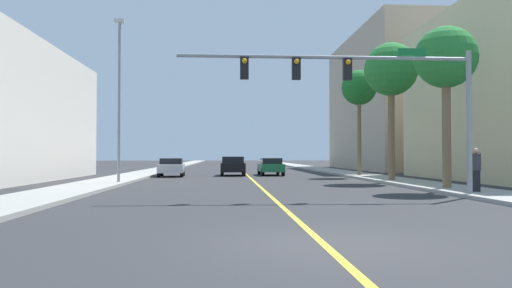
# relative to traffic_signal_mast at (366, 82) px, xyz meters

# --- Properties ---
(ground) EXTENTS (192.00, 192.00, 0.00)m
(ground) POSITION_rel_traffic_signal_mast_xyz_m (-3.58, 32.70, -4.45)
(ground) COLOR #2D2D30
(sidewalk_left) EXTENTS (2.92, 168.00, 0.15)m
(sidewalk_left) POSITION_rel_traffic_signal_mast_xyz_m (-12.30, 32.70, -4.37)
(sidewalk_left) COLOR #9E9B93
(sidewalk_left) RESTS_ON ground
(sidewalk_right) EXTENTS (2.92, 168.00, 0.15)m
(sidewalk_right) POSITION_rel_traffic_signal_mast_xyz_m (5.15, 32.70, -4.37)
(sidewalk_right) COLOR #9E9B93
(sidewalk_right) RESTS_ON ground
(lane_marking_center) EXTENTS (0.16, 144.00, 0.01)m
(lane_marking_center) POSITION_rel_traffic_signal_mast_xyz_m (-3.58, 32.70, -4.44)
(lane_marking_center) COLOR yellow
(lane_marking_center) RESTS_ON ground
(building_right_far) EXTENTS (12.56, 23.48, 15.43)m
(building_right_far) POSITION_rel_traffic_signal_mast_xyz_m (15.40, 36.76, 3.27)
(building_right_far) COLOR tan
(building_right_far) RESTS_ON ground
(traffic_signal_mast) EXTENTS (11.40, 0.36, 5.63)m
(traffic_signal_mast) POSITION_rel_traffic_signal_mast_xyz_m (0.00, 0.00, 0.00)
(traffic_signal_mast) COLOR gray
(traffic_signal_mast) RESTS_ON sidewalk_right
(street_lamp) EXTENTS (0.56, 0.28, 9.16)m
(street_lamp) POSITION_rel_traffic_signal_mast_xyz_m (-11.34, 9.36, 0.72)
(street_lamp) COLOR gray
(street_lamp) RESTS_ON sidewalk_left
(palm_near) EXTENTS (2.83, 2.83, 7.42)m
(palm_near) POSITION_rel_traffic_signal_mast_xyz_m (4.75, 3.36, 1.58)
(palm_near) COLOR brown
(palm_near) RESTS_ON sidewalk_right
(palm_mid) EXTENTS (3.22, 3.22, 8.31)m
(palm_mid) POSITION_rel_traffic_signal_mast_xyz_m (4.65, 10.47, 2.29)
(palm_mid) COLOR brown
(palm_mid) RESTS_ON sidewalk_right
(palm_far) EXTENTS (2.63, 2.63, 7.89)m
(palm_far) POSITION_rel_traffic_signal_mast_xyz_m (4.67, 17.58, 2.17)
(palm_far) COLOR brown
(palm_far) RESTS_ON sidewalk_right
(car_black) EXTENTS (1.97, 4.16, 1.52)m
(car_black) POSITION_rel_traffic_signal_mast_xyz_m (-4.76, 20.73, -3.66)
(car_black) COLOR black
(car_black) RESTS_ON ground
(car_silver) EXTENTS (2.03, 3.88, 1.40)m
(car_silver) POSITION_rel_traffic_signal_mast_xyz_m (-9.48, 19.26, -3.71)
(car_silver) COLOR #BCBCC1
(car_silver) RESTS_ON ground
(car_green) EXTENTS (1.89, 4.38, 1.40)m
(car_green) POSITION_rel_traffic_signal_mast_xyz_m (-1.68, 21.08, -3.71)
(car_green) COLOR #196638
(car_green) RESTS_ON ground
(pedestrian) EXTENTS (0.38, 0.38, 1.79)m
(pedestrian) POSITION_rel_traffic_signal_mast_xyz_m (4.86, 0.97, -3.40)
(pedestrian) COLOR black
(pedestrian) RESTS_ON sidewalk_right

